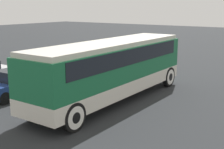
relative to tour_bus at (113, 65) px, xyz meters
name	(u,v)px	position (x,y,z in m)	size (l,w,h in m)	color
ground_plane	(112,100)	(-0.10, 0.00, -1.86)	(120.00, 120.00, 0.00)	#26282B
tour_bus	(113,65)	(0.00, 0.00, 0.00)	(10.67, 2.57, 3.07)	silver
parked_car_near	(23,81)	(-1.84, 4.80, -1.15)	(4.76, 1.86, 1.45)	navy
parked_car_mid	(69,61)	(4.29, 7.03, -1.16)	(4.17, 1.86, 1.38)	maroon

